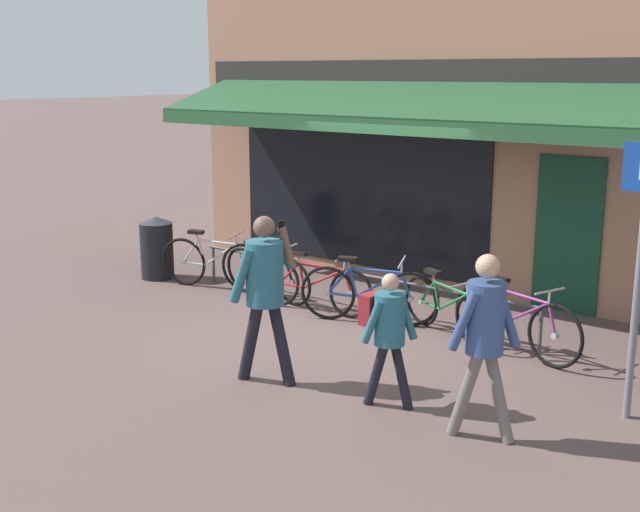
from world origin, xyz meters
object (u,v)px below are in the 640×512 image
(pedestrian_second_adult, at_px, (485,328))
(litter_bin, at_px, (157,247))
(bicycle_black, at_px, (267,274))
(pedestrian_adult, at_px, (265,282))
(bicycle_red, at_px, (314,286))
(bicycle_purple, at_px, (515,322))
(pedestrian_child, at_px, (387,324))
(bicycle_silver, at_px, (213,263))
(bicycle_green, at_px, (446,308))
(bicycle_blue, at_px, (368,294))

(pedestrian_second_adult, distance_m, litter_bin, 6.94)
(bicycle_black, bearing_deg, pedestrian_adult, -44.31)
(bicycle_red, xyz_separation_m, bicycle_purple, (2.87, 0.07, 0.04))
(litter_bin, bearing_deg, bicycle_red, 2.07)
(pedestrian_adult, xyz_separation_m, pedestrian_child, (1.32, 0.25, -0.26))
(bicycle_silver, relative_size, bicycle_green, 1.10)
(pedestrian_adult, bearing_deg, litter_bin, 158.84)
(bicycle_purple, relative_size, pedestrian_child, 1.32)
(bicycle_silver, bearing_deg, bicycle_green, -12.81)
(bicycle_blue, relative_size, pedestrian_adult, 0.96)
(pedestrian_adult, relative_size, litter_bin, 1.82)
(pedestrian_child, bearing_deg, pedestrian_second_adult, -0.36)
(bicycle_blue, height_order, pedestrian_adult, pedestrian_adult)
(bicycle_purple, height_order, pedestrian_adult, pedestrian_adult)
(bicycle_black, xyz_separation_m, bicycle_green, (2.80, 0.14, -0.02))
(pedestrian_second_adult, height_order, litter_bin, pedestrian_second_adult)
(bicycle_silver, xyz_separation_m, bicycle_green, (3.81, 0.20, -0.04))
(pedestrian_adult, height_order, litter_bin, pedestrian_adult)
(bicycle_blue, bearing_deg, bicycle_red, 157.01)
(pedestrian_child, height_order, pedestrian_second_adult, pedestrian_second_adult)
(pedestrian_adult, xyz_separation_m, litter_bin, (-4.24, 2.19, -0.59))
(bicycle_silver, bearing_deg, bicycle_blue, -15.17)
(bicycle_silver, relative_size, pedestrian_child, 1.29)
(pedestrian_child, bearing_deg, litter_bin, 164.93)
(bicycle_black, distance_m, pedestrian_adult, 3.19)
(bicycle_purple, bearing_deg, pedestrian_child, -86.12)
(bicycle_black, bearing_deg, bicycle_purple, 4.90)
(bicycle_blue, height_order, litter_bin, litter_bin)
(bicycle_silver, bearing_deg, bicycle_purple, -14.53)
(bicycle_silver, height_order, bicycle_green, bicycle_silver)
(bicycle_red, xyz_separation_m, pedestrian_adult, (1.19, -2.30, 0.73))
(pedestrian_second_adult, relative_size, litter_bin, 1.73)
(bicycle_black, height_order, pedestrian_adult, pedestrian_adult)
(bicycle_black, height_order, bicycle_red, bicycle_black)
(pedestrian_adult, bearing_deg, bicycle_silver, 149.76)
(bicycle_green, bearing_deg, bicycle_silver, -155.31)
(bicycle_green, bearing_deg, bicycle_red, -153.54)
(bicycle_black, distance_m, pedestrian_child, 4.00)
(pedestrian_child, xyz_separation_m, litter_bin, (-5.56, 1.94, -0.34))
(bicycle_purple, bearing_deg, litter_bin, -164.84)
(bicycle_silver, xyz_separation_m, bicycle_purple, (4.75, 0.11, -0.01))
(bicycle_red, bearing_deg, bicycle_purple, -6.59)
(pedestrian_adult, bearing_deg, bicycle_red, 123.50)
(bicycle_green, bearing_deg, pedestrian_second_adult, -32.96)
(bicycle_black, bearing_deg, pedestrian_child, -27.34)
(bicycle_purple, bearing_deg, bicycle_silver, -165.24)
(bicycle_black, height_order, bicycle_green, bicycle_black)
(bicycle_purple, bearing_deg, pedestrian_adult, -111.90)
(bicycle_red, bearing_deg, pedestrian_child, -47.24)
(bicycle_red, distance_m, pedestrian_adult, 2.69)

